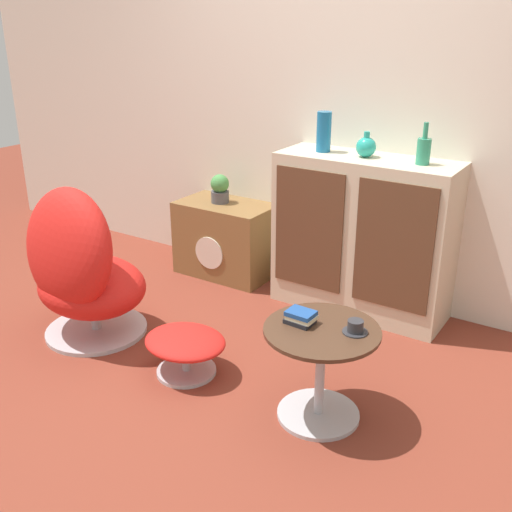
{
  "coord_description": "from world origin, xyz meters",
  "views": [
    {
      "loc": [
        1.66,
        -1.91,
        1.75
      ],
      "look_at": [
        0.04,
        0.58,
        0.55
      ],
      "focal_mm": 42.0,
      "sensor_mm": 36.0,
      "label": 1
    }
  ],
  "objects": [
    {
      "name": "ground_plane",
      "position": [
        0.0,
        0.0,
        0.0
      ],
      "size": [
        12.0,
        12.0,
        0.0
      ],
      "primitive_type": "plane",
      "color": "brown"
    },
    {
      "name": "wall_back",
      "position": [
        0.0,
        1.57,
        1.3
      ],
      "size": [
        6.4,
        0.06,
        2.6
      ],
      "color": "silver",
      "rests_on": "ground_plane"
    },
    {
      "name": "sideboard",
      "position": [
        0.33,
        1.34,
        0.49
      ],
      "size": [
        1.08,
        0.4,
        0.98
      ],
      "color": "beige",
      "rests_on": "ground_plane"
    },
    {
      "name": "tv_console",
      "position": [
        -0.71,
        1.34,
        0.26
      ],
      "size": [
        0.68,
        0.41,
        0.53
      ],
      "color": "brown",
      "rests_on": "ground_plane"
    },
    {
      "name": "egg_chair",
      "position": [
        -0.85,
        0.14,
        0.42
      ],
      "size": [
        0.74,
        0.69,
        0.93
      ],
      "color": "#B7B7BC",
      "rests_on": "ground_plane"
    },
    {
      "name": "ottoman",
      "position": [
        -0.11,
        0.15,
        0.16
      ],
      "size": [
        0.44,
        0.38,
        0.23
      ],
      "color": "#B7B7BC",
      "rests_on": "ground_plane"
    },
    {
      "name": "coffee_table",
      "position": [
        0.64,
        0.2,
        0.28
      ],
      "size": [
        0.52,
        0.52,
        0.46
      ],
      "color": "#B7B7BC",
      "rests_on": "ground_plane"
    },
    {
      "name": "vase_leftmost",
      "position": [
        0.03,
        1.34,
        1.1
      ],
      "size": [
        0.09,
        0.09,
        0.24
      ],
      "color": "#196699",
      "rests_on": "sideboard"
    },
    {
      "name": "vase_inner_left",
      "position": [
        0.31,
        1.34,
        1.04
      ],
      "size": [
        0.12,
        0.12,
        0.15
      ],
      "color": "teal",
      "rests_on": "sideboard"
    },
    {
      "name": "vase_inner_right",
      "position": [
        0.65,
        1.34,
        1.06
      ],
      "size": [
        0.08,
        0.08,
        0.23
      ],
      "color": "#2D8E6B",
      "rests_on": "sideboard"
    },
    {
      "name": "potted_plant",
      "position": [
        -0.75,
        1.34,
        0.63
      ],
      "size": [
        0.13,
        0.13,
        0.2
      ],
      "color": "#4C4C51",
      "rests_on": "tv_console"
    },
    {
      "name": "teacup",
      "position": [
        0.77,
        0.25,
        0.49
      ],
      "size": [
        0.11,
        0.11,
        0.06
      ],
      "color": "#2D2D33",
      "rests_on": "coffee_table"
    },
    {
      "name": "book_stack",
      "position": [
        0.53,
        0.2,
        0.49
      ],
      "size": [
        0.13,
        0.1,
        0.06
      ],
      "color": "black",
      "rests_on": "coffee_table"
    }
  ]
}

